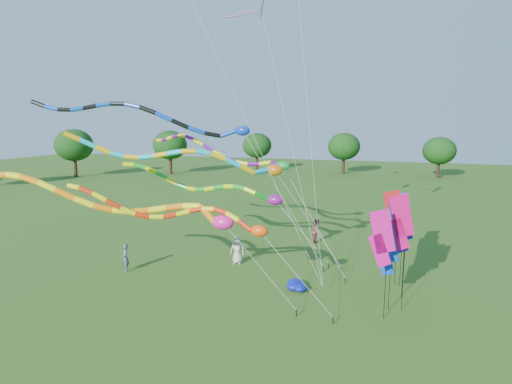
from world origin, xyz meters
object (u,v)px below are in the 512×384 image
(person_a, at_px, (237,249))
(person_c, at_px, (317,231))
(person_b, at_px, (125,258))
(tube_kite_orange, at_px, (132,204))
(tube_kite_red, at_px, (190,215))
(blue_nylon_heap, at_px, (300,287))

(person_a, bearing_deg, person_c, 49.03)
(person_b, bearing_deg, tube_kite_orange, -6.00)
(tube_kite_red, bearing_deg, tube_kite_orange, -178.28)
(tube_kite_red, xyz_separation_m, person_b, (-5.74, 3.26, -3.49))
(tube_kite_orange, height_order, person_b, tube_kite_orange)
(blue_nylon_heap, height_order, person_a, person_a)
(person_b, xyz_separation_m, person_c, (9.09, 9.04, 0.06))
(person_a, height_order, person_c, same)
(blue_nylon_heap, bearing_deg, person_c, 95.21)
(person_b, bearing_deg, blue_nylon_heap, 45.28)
(tube_kite_red, relative_size, blue_nylon_heap, 7.20)
(person_c, bearing_deg, person_a, 151.85)
(blue_nylon_heap, distance_m, person_c, 8.72)
(person_a, height_order, person_b, person_a)
(tube_kite_orange, relative_size, person_a, 8.43)
(tube_kite_orange, relative_size, person_c, 8.42)
(person_a, bearing_deg, blue_nylon_heap, -41.59)
(tube_kite_red, bearing_deg, blue_nylon_heap, 35.75)
(tube_kite_orange, xyz_separation_m, person_b, (-3.12, 3.60, -3.88))
(tube_kite_orange, xyz_separation_m, blue_nylon_heap, (6.76, 3.98, -4.47))
(blue_nylon_heap, bearing_deg, tube_kite_red, -138.64)
(blue_nylon_heap, height_order, person_b, person_b)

